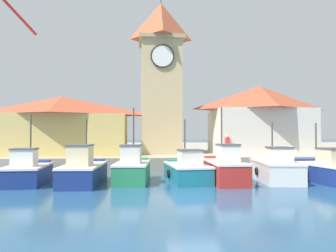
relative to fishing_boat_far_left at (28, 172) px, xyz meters
The scene contains 13 objects.
ground_plane 10.10m from the fishing_boat_far_left, 26.85° to the right, with size 300.00×300.00×0.00m, color navy.
quay_wharf 25.17m from the fishing_boat_far_left, 69.07° to the left, with size 120.00×40.00×1.19m, color #9E937F.
fishing_boat_far_left is the anchor object (origin of this frame).
fishing_boat_left_outer 3.24m from the fishing_boat_far_left, ahead, with size 2.29×5.08×3.82m.
fishing_boat_left_inner 6.02m from the fishing_boat_far_left, ahead, with size 2.29×4.26×4.51m.
fishing_boat_mid_left 9.32m from the fishing_boat_far_left, ahead, with size 2.53×4.73×3.80m.
fishing_boat_center 11.52m from the fishing_boat_far_left, ahead, with size 1.95×4.99×4.58m.
fishing_boat_mid_right 14.80m from the fishing_boat_far_left, ahead, with size 2.71×5.25×3.64m.
fishing_boat_right_inner 17.51m from the fishing_boat_far_left, ahead, with size 2.66×4.74×3.58m.
clock_tower 13.89m from the fishing_boat_far_left, 45.35° to the left, with size 3.82×3.82×14.61m.
warehouse_left 8.70m from the fishing_boat_far_left, 89.85° to the left, with size 10.98×6.11×4.80m.
warehouse_right 18.99m from the fishing_boat_far_left, 25.43° to the left, with size 8.45×5.74×5.88m.
dock_worker_near_tower 14.28m from the fishing_boat_far_left, 21.60° to the left, with size 0.34×0.22×1.62m.
Camera 1 is at (-2.56, -15.02, 2.91)m, focal length 35.00 mm.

